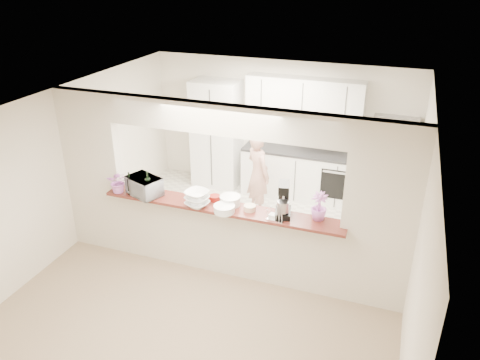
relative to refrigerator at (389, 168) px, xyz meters
The scene contains 19 objects.
floor 3.46m from the refrigerator, 127.72° to the right, with size 6.00×6.00×0.00m, color tan.
tile_overlay 2.48m from the refrigerator, 151.78° to the right, with size 5.00×2.90×0.01m, color silver.
partition 3.41m from the refrigerator, 127.72° to the right, with size 5.00×0.15×2.50m.
bar_counter 3.37m from the refrigerator, 127.68° to the right, with size 3.40×0.38×1.09m.
kitchen_cabinets 2.24m from the refrigerator, behind, with size 3.15×0.62×2.25m.
refrigerator is the anchor object (origin of this frame).
flower_left 4.57m from the refrigerator, 142.00° to the right, with size 0.30×0.26×0.33m, color #C769A5.
wine_bottle_a 4.20m from the refrigerator, 137.91° to the right, with size 0.08×0.08×0.39m.
wine_bottle_b 4.42m from the refrigerator, 140.51° to the right, with size 0.07×0.07×0.34m.
toaster_oven 4.24m from the refrigerator, 139.33° to the right, with size 0.49×0.33×0.27m, color #A8A8AD.
serving_bowls 3.69m from the refrigerator, 129.81° to the right, with size 0.31×0.31×0.23m, color white.
plate_stack_a 3.28m from the refrigerator, 126.66° to the right, with size 0.28×0.28×0.13m.
plate_stack_b 3.46m from the refrigerator, 124.47° to the right, with size 0.28×0.28×0.10m.
red_bowl 3.39m from the refrigerator, 130.56° to the right, with size 0.15×0.15×0.07m, color maroon.
tan_bowl 3.16m from the refrigerator, 121.62° to the right, with size 0.16×0.16×0.07m, color beige.
utensil_caddy 3.08m from the refrigerator, 114.06° to the right, with size 0.24×0.16×0.21m.
stand_mixer 2.94m from the refrigerator, 114.46° to the right, with size 0.26×0.35×0.47m.
flower_right 2.74m from the refrigerator, 106.09° to the right, with size 0.21×0.21×0.37m, color #A761B4.
person 2.28m from the refrigerator, 158.34° to the right, with size 0.55×0.36×1.50m, color tan.
Camera 1 is at (2.13, -5.20, 4.10)m, focal length 35.00 mm.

